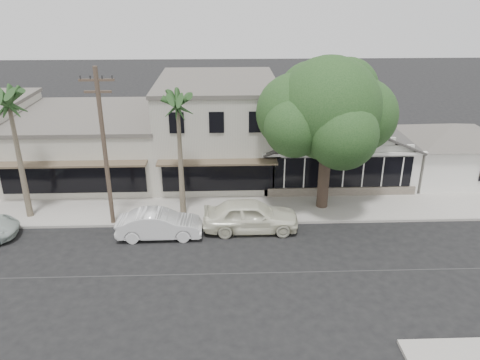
{
  "coord_description": "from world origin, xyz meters",
  "views": [
    {
      "loc": [
        -2.58,
        -18.89,
        12.78
      ],
      "look_at": [
        -1.67,
        6.0,
        2.34
      ],
      "focal_mm": 35.0,
      "sensor_mm": 36.0,
      "label": 1
    }
  ],
  "objects_px": {
    "car_0": "(251,215)",
    "car_1": "(159,224)",
    "shade_tree": "(326,111)",
    "utility_pole": "(104,146)"
  },
  "relations": [
    {
      "from": "utility_pole",
      "to": "car_1",
      "type": "bearing_deg",
      "value": -27.34
    },
    {
      "from": "car_0",
      "to": "car_1",
      "type": "height_order",
      "value": "car_0"
    },
    {
      "from": "car_0",
      "to": "shade_tree",
      "type": "xyz_separation_m",
      "value": [
        4.48,
        2.87,
        5.19
      ]
    },
    {
      "from": "car_0",
      "to": "car_1",
      "type": "bearing_deg",
      "value": 96.77
    },
    {
      "from": "car_0",
      "to": "shade_tree",
      "type": "bearing_deg",
      "value": -57.29
    },
    {
      "from": "car_1",
      "to": "utility_pole",
      "type": "bearing_deg",
      "value": 61.66
    },
    {
      "from": "car_1",
      "to": "shade_tree",
      "type": "relative_size",
      "value": 0.5
    },
    {
      "from": "car_0",
      "to": "shade_tree",
      "type": "relative_size",
      "value": 0.57
    },
    {
      "from": "car_1",
      "to": "shade_tree",
      "type": "bearing_deg",
      "value": -70.96
    },
    {
      "from": "utility_pole",
      "to": "car_1",
      "type": "height_order",
      "value": "utility_pole"
    }
  ]
}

